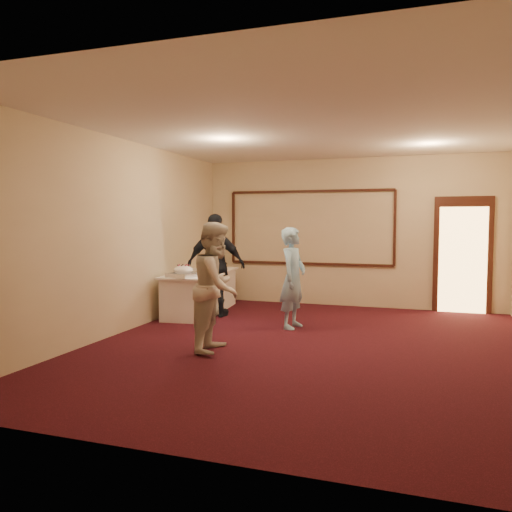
% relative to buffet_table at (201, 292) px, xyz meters
% --- Properties ---
extents(floor, '(7.00, 7.00, 0.00)m').
position_rel_buffet_table_xyz_m(floor, '(2.56, -1.89, -0.39)').
color(floor, black).
rests_on(floor, ground).
extents(room_walls, '(6.04, 7.04, 3.02)m').
position_rel_buffet_table_xyz_m(room_walls, '(2.56, -1.89, 1.64)').
color(room_walls, beige).
rests_on(room_walls, floor).
extents(wall_molding, '(3.45, 0.04, 1.55)m').
position_rel_buffet_table_xyz_m(wall_molding, '(1.76, 1.58, 1.21)').
color(wall_molding, black).
rests_on(wall_molding, room_walls).
extents(doorway, '(1.05, 0.07, 2.20)m').
position_rel_buffet_table_xyz_m(doorway, '(4.71, 1.56, 0.69)').
color(doorway, black).
rests_on(doorway, floor).
extents(buffet_table, '(1.12, 2.36, 0.77)m').
position_rel_buffet_table_xyz_m(buffet_table, '(0.00, 0.00, 0.00)').
color(buffet_table, white).
rests_on(buffet_table, floor).
extents(pavlova_tray, '(0.45, 0.60, 0.21)m').
position_rel_buffet_table_xyz_m(pavlova_tray, '(0.07, -0.87, 0.47)').
color(pavlova_tray, silver).
rests_on(pavlova_tray, buffet_table).
extents(cupcake_stand, '(0.28, 0.28, 0.42)m').
position_rel_buffet_table_xyz_m(cupcake_stand, '(-0.22, 0.96, 0.53)').
color(cupcake_stand, '#C13D41').
rests_on(cupcake_stand, buffet_table).
extents(plate_stack_a, '(0.21, 0.21, 0.17)m').
position_rel_buffet_table_xyz_m(plate_stack_a, '(-0.00, 0.06, 0.47)').
color(plate_stack_a, white).
rests_on(plate_stack_a, buffet_table).
extents(plate_stack_b, '(0.20, 0.20, 0.16)m').
position_rel_buffet_table_xyz_m(plate_stack_b, '(0.22, 0.36, 0.46)').
color(plate_stack_b, white).
rests_on(plate_stack_b, buffet_table).
extents(tart, '(0.26, 0.26, 0.05)m').
position_rel_buffet_table_xyz_m(tart, '(0.17, -0.39, 0.41)').
color(tart, white).
rests_on(tart, buffet_table).
extents(man, '(0.48, 0.65, 1.63)m').
position_rel_buffet_table_xyz_m(man, '(2.00, -0.80, 0.43)').
color(man, '#93C9F0').
rests_on(man, floor).
extents(woman, '(0.72, 0.88, 1.72)m').
position_rel_buffet_table_xyz_m(woman, '(1.38, -2.49, 0.47)').
color(woman, beige).
rests_on(woman, floor).
extents(guest, '(1.11, 0.50, 1.87)m').
position_rel_buffet_table_xyz_m(guest, '(0.43, -0.28, 0.55)').
color(guest, black).
rests_on(guest, floor).
extents(camera_flash, '(0.07, 0.05, 0.05)m').
position_rel_buffet_table_xyz_m(camera_flash, '(0.53, -0.42, 0.96)').
color(camera_flash, white).
rests_on(camera_flash, guest).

